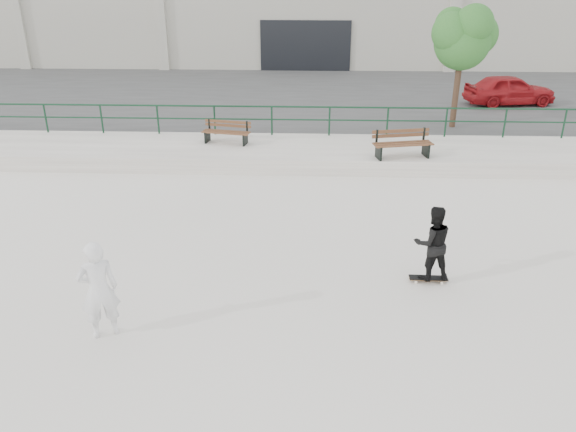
{
  "coord_description": "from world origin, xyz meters",
  "views": [
    {
      "loc": [
        0.34,
        -8.3,
        5.96
      ],
      "look_at": [
        -0.08,
        2.0,
        1.33
      ],
      "focal_mm": 35.0,
      "sensor_mm": 36.0,
      "label": 1
    }
  ],
  "objects_px": {
    "bench_left": "(227,132)",
    "seated_skater": "(98,290)",
    "skateboard": "(428,278)",
    "tree": "(464,35)",
    "standing_skater": "(432,243)",
    "bench_right": "(402,144)",
    "red_car": "(510,90)"
  },
  "relations": [
    {
      "from": "bench_right",
      "to": "standing_skater",
      "type": "bearing_deg",
      "value": -105.09
    },
    {
      "from": "skateboard",
      "to": "standing_skater",
      "type": "bearing_deg",
      "value": 91.24
    },
    {
      "from": "bench_right",
      "to": "tree",
      "type": "relative_size",
      "value": 0.44
    },
    {
      "from": "tree",
      "to": "seated_skater",
      "type": "xyz_separation_m",
      "value": [
        -8.81,
        -12.43,
        -2.81
      ]
    },
    {
      "from": "standing_skater",
      "to": "seated_skater",
      "type": "height_order",
      "value": "seated_skater"
    },
    {
      "from": "bench_left",
      "to": "standing_skater",
      "type": "height_order",
      "value": "standing_skater"
    },
    {
      "from": "bench_right",
      "to": "seated_skater",
      "type": "relative_size",
      "value": 1.05
    },
    {
      "from": "red_car",
      "to": "skateboard",
      "type": "relative_size",
      "value": 4.74
    },
    {
      "from": "tree",
      "to": "standing_skater",
      "type": "bearing_deg",
      "value": -104.99
    },
    {
      "from": "skateboard",
      "to": "standing_skater",
      "type": "relative_size",
      "value": 0.5
    },
    {
      "from": "tree",
      "to": "red_car",
      "type": "distance_m",
      "value": 5.5
    },
    {
      "from": "bench_right",
      "to": "skateboard",
      "type": "relative_size",
      "value": 2.43
    },
    {
      "from": "bench_left",
      "to": "standing_skater",
      "type": "xyz_separation_m",
      "value": [
        5.26,
        -7.97,
        0.02
      ]
    },
    {
      "from": "seated_skater",
      "to": "tree",
      "type": "bearing_deg",
      "value": -152.13
    },
    {
      "from": "bench_left",
      "to": "seated_skater",
      "type": "distance_m",
      "value": 10.05
    },
    {
      "from": "bench_left",
      "to": "tree",
      "type": "height_order",
      "value": "tree"
    },
    {
      "from": "tree",
      "to": "skateboard",
      "type": "relative_size",
      "value": 5.49
    },
    {
      "from": "red_car",
      "to": "standing_skater",
      "type": "relative_size",
      "value": 2.35
    },
    {
      "from": "seated_skater",
      "to": "standing_skater",
      "type": "bearing_deg",
      "value": 172.01
    },
    {
      "from": "skateboard",
      "to": "standing_skater",
      "type": "xyz_separation_m",
      "value": [
        0.0,
        0.0,
        0.81
      ]
    },
    {
      "from": "seated_skater",
      "to": "bench_right",
      "type": "bearing_deg",
      "value": -152.97
    },
    {
      "from": "bench_left",
      "to": "red_car",
      "type": "relative_size",
      "value": 0.45
    },
    {
      "from": "bench_right",
      "to": "tree",
      "type": "distance_m",
      "value": 5.23
    },
    {
      "from": "bench_left",
      "to": "tree",
      "type": "distance_m",
      "value": 8.87
    },
    {
      "from": "red_car",
      "to": "standing_skater",
      "type": "distance_m",
      "value": 15.26
    },
    {
      "from": "bench_right",
      "to": "red_car",
      "type": "relative_size",
      "value": 0.51
    },
    {
      "from": "skateboard",
      "to": "tree",
      "type": "bearing_deg",
      "value": 76.25
    },
    {
      "from": "tree",
      "to": "skateboard",
      "type": "bearing_deg",
      "value": -104.99
    },
    {
      "from": "tree",
      "to": "skateboard",
      "type": "distance_m",
      "value": 11.35
    },
    {
      "from": "bench_left",
      "to": "seated_skater",
      "type": "bearing_deg",
      "value": -83.09
    },
    {
      "from": "bench_right",
      "to": "standing_skater",
      "type": "relative_size",
      "value": 1.21
    },
    {
      "from": "tree",
      "to": "standing_skater",
      "type": "height_order",
      "value": "tree"
    }
  ]
}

